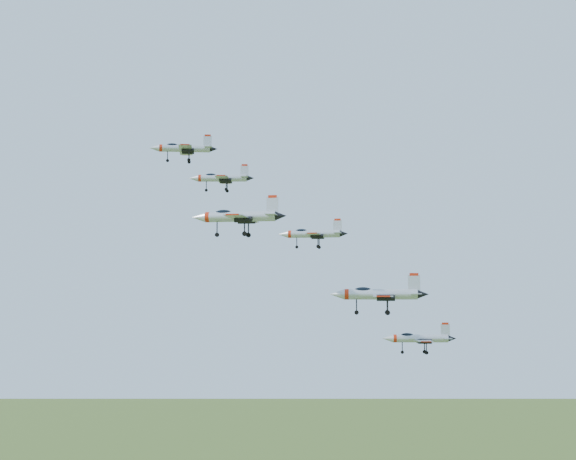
# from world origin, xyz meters

# --- Properties ---
(jet_lead) EXTENTS (12.55, 10.74, 3.45)m
(jet_lead) POSITION_xyz_m (-22.51, 14.76, 154.56)
(jet_lead) COLOR #B6BCC4
(jet_left_high) EXTENTS (11.17, 9.42, 3.01)m
(jet_left_high) POSITION_xyz_m (-11.22, 3.25, 146.83)
(jet_left_high) COLOR #B6BCC4
(jet_right_high) EXTENTS (13.84, 11.43, 3.70)m
(jet_right_high) POSITION_xyz_m (-1.90, -17.52, 137.99)
(jet_right_high) COLOR #B6BCC4
(jet_left_low) EXTENTS (11.81, 9.80, 3.15)m
(jet_left_low) POSITION_xyz_m (4.34, 4.80, 137.12)
(jet_left_low) COLOR #B6BCC4
(jet_right_low) EXTENTS (13.96, 11.64, 3.73)m
(jet_right_low) POSITION_xyz_m (17.35, -12.72, 127.01)
(jet_right_low) COLOR #B6BCC4
(jet_trail) EXTENTS (11.18, 9.42, 3.01)m
(jet_trail) POSITION_xyz_m (22.21, -2.61, 120.37)
(jet_trail) COLOR #B6BCC4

